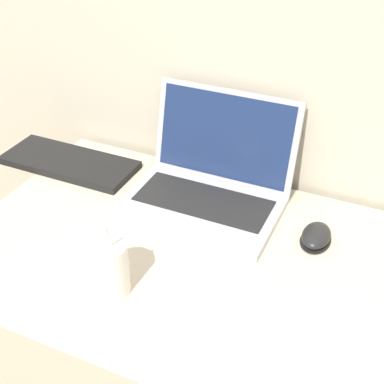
# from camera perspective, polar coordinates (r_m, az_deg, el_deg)

# --- Properties ---
(desk) EXTENTS (1.05, 0.69, 0.76)m
(desk) POSITION_cam_1_polar(r_m,az_deg,el_deg) (1.48, -0.13, -17.74)
(desk) COLOR beige
(desk) RESTS_ON ground_plane
(laptop) EXTENTS (0.38, 0.31, 0.25)m
(laptop) POSITION_cam_1_polar(r_m,az_deg,el_deg) (1.33, 1.87, 1.11)
(laptop) COLOR #ADADB2
(laptop) RESTS_ON desk
(drink_cup) EXTENTS (0.09, 0.09, 0.19)m
(drink_cup) POSITION_cam_1_polar(r_m,az_deg,el_deg) (1.09, -9.00, -7.93)
(drink_cup) COLOR silver
(drink_cup) RESTS_ON desk
(computer_mouse) EXTENTS (0.07, 0.10, 0.03)m
(computer_mouse) POSITION_cam_1_polar(r_m,az_deg,el_deg) (1.26, 13.10, -4.61)
(computer_mouse) COLOR black
(computer_mouse) RESTS_ON desk
(external_keyboard) EXTENTS (0.38, 0.15, 0.02)m
(external_keyboard) POSITION_cam_1_polar(r_m,az_deg,el_deg) (1.54, -12.95, 3.08)
(external_keyboard) COLOR black
(external_keyboard) RESTS_ON desk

